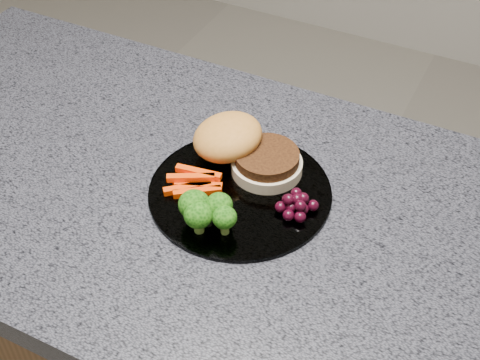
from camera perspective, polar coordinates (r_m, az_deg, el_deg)
name	(u,v)px	position (r m, az deg, el deg)	size (l,w,h in m)	color
countertop	(198,200)	(0.97, -3.61, -1.74)	(1.20, 0.60, 0.04)	#4A4A54
plate	(240,192)	(0.95, 0.00, -1.02)	(0.26, 0.26, 0.01)	white
burger	(241,148)	(0.98, 0.11, 2.72)	(0.19, 0.13, 0.06)	beige
carrot_sticks	(195,182)	(0.95, -3.89, -0.20)	(0.08, 0.07, 0.02)	#F93C04
broccoli	(206,210)	(0.88, -2.93, -2.58)	(0.08, 0.07, 0.05)	olive
grape_bunch	(296,205)	(0.91, 4.82, -2.10)	(0.05, 0.05, 0.03)	black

